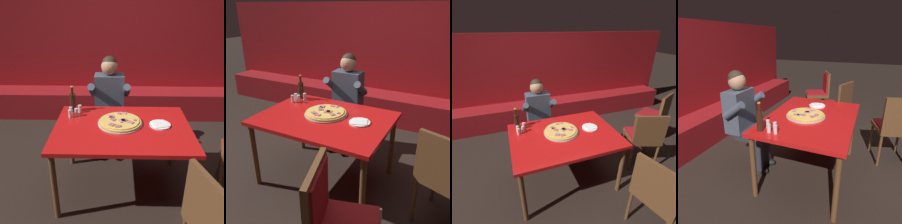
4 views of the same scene
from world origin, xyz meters
TOP-DOWN VIEW (x-y plane):
  - ground_plane at (0.00, 0.00)m, footprint 24.00×24.00m
  - booth_wall_panel at (0.00, 2.18)m, footprint 6.80×0.16m
  - booth_bench at (0.00, 1.86)m, footprint 6.46×0.48m
  - main_dining_table at (0.00, 0.00)m, footprint 1.36×0.98m
  - pizza at (-0.02, 0.06)m, footprint 0.45×0.45m
  - plate_white_paper at (0.38, 0.03)m, footprint 0.21×0.21m
  - beer_bottle at (-0.55, 0.36)m, footprint 0.07×0.07m
  - shaker_parmesan at (-0.56, 0.26)m, footprint 0.04×0.04m
  - shaker_red_pepper_flakes at (-0.47, 0.32)m, footprint 0.04×0.04m
  - shaker_oregano at (-0.55, 0.19)m, footprint 0.04×0.04m
  - shaker_black_pepper at (-0.49, 0.23)m, footprint 0.04×0.04m
  - diner_seated_blue_shirt at (-0.16, 0.80)m, footprint 0.53×0.53m
  - dining_chair_side_aisle at (0.64, -0.96)m, footprint 0.55×0.55m
  - dining_chair_far_right at (1.23, -0.11)m, footprint 0.56×0.56m

SIDE VIEW (x-z plane):
  - ground_plane at x=0.00m, z-range 0.00..0.00m
  - booth_bench at x=0.00m, z-range 0.00..0.46m
  - dining_chair_far_right at x=1.23m, z-range 0.09..1.03m
  - dining_chair_side_aisle at x=0.64m, z-range 0.09..1.05m
  - main_dining_table at x=0.00m, z-range 0.31..1.08m
  - diner_seated_blue_shirt at x=-0.16m, z-range 0.07..1.34m
  - plate_white_paper at x=0.38m, z-range 0.77..0.79m
  - pizza at x=-0.02m, z-range 0.77..0.82m
  - shaker_parmesan at x=-0.56m, z-range 0.77..0.86m
  - shaker_red_pepper_flakes at x=-0.47m, z-range 0.77..0.86m
  - shaker_oregano at x=-0.55m, z-range 0.77..0.86m
  - shaker_black_pepper at x=-0.49m, z-range 0.77..0.86m
  - beer_bottle at x=-0.55m, z-range 0.74..1.03m
  - booth_wall_panel at x=0.00m, z-range 0.00..1.90m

